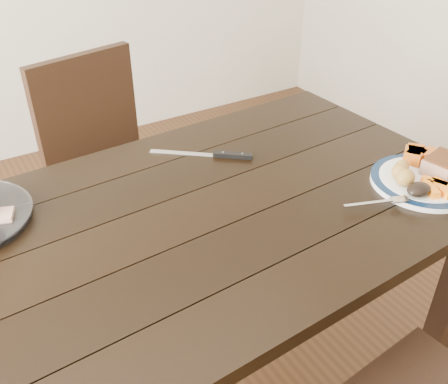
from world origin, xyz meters
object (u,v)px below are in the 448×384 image
dining_table (195,241)px  pork_slice (442,166)px  dinner_plate (422,182)px  fork (381,202)px  chair_far (109,164)px  carving_knife (220,155)px

dining_table → pork_slice: size_ratio=16.20×
dinner_plate → pork_slice: 0.07m
dinner_plate → fork: fork is taller
chair_far → dining_table: bearing=75.5°
dinner_plate → carving_knife: bearing=133.2°
pork_slice → fork: pork_slice is taller
fork → carving_knife: size_ratio=0.67×
pork_slice → carving_knife: 0.64m
chair_far → pork_slice: 1.19m
pork_slice → fork: (-0.25, -0.02, -0.02)m
dining_table → dinner_plate: dinner_plate is taller
carving_knife → fork: bearing=-24.9°
chair_far → fork: size_ratio=5.38×
dining_table → chair_far: bearing=88.6°
pork_slice → carving_knife: size_ratio=0.39×
fork → carving_knife: 0.50m
dinner_plate → dining_table: bearing=161.0°
dinner_plate → pork_slice: pork_slice is taller
pork_slice → fork: size_ratio=0.59×
chair_far → dinner_plate: (0.60, -0.95, 0.23)m
dining_table → carving_knife: bearing=46.1°
dining_table → fork: 0.50m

